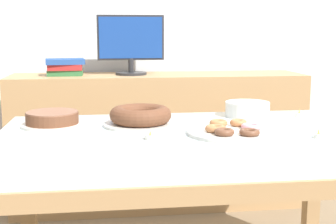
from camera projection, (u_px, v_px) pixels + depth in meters
name	position (u px, v px, depth m)	size (l,w,h in m)	color
wall_back	(153.00, 10.00, 3.25)	(8.00, 0.10, 2.60)	silver
dining_table	(192.00, 156.00, 1.86)	(1.57, 1.03, 0.75)	silver
sideboard	(158.00, 140.00, 3.10)	(1.89, 0.44, 0.88)	tan
computer_monitor	(131.00, 45.00, 2.97)	(0.42, 0.20, 0.38)	#262628
book_stack	(65.00, 67.00, 2.95)	(0.26, 0.20, 0.11)	#2D6638
cake_chocolate_round	(52.00, 119.00, 2.00)	(0.27, 0.27, 0.06)	silver
cake_golden_bundt	(141.00, 117.00, 2.01)	(0.32, 0.32, 0.08)	silver
pastry_platter	(233.00, 131.00, 1.85)	(0.37, 0.37, 0.04)	silver
plate_stack	(247.00, 109.00, 2.24)	(0.21, 0.21, 0.07)	silver
tealight_near_front	(318.00, 135.00, 1.78)	(0.04, 0.04, 0.04)	silver
tealight_near_cakes	(150.00, 137.00, 1.76)	(0.04, 0.04, 0.04)	silver
tealight_left_edge	(299.00, 115.00, 2.23)	(0.04, 0.04, 0.04)	silver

